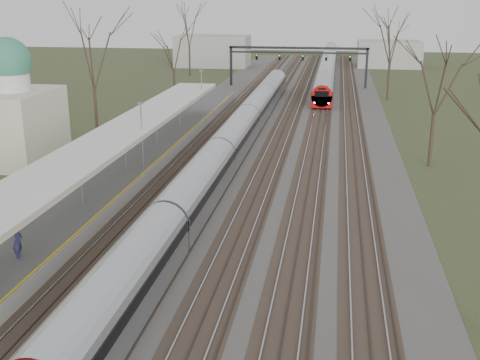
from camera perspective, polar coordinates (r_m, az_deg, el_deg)
The scene contains 9 objects.
track_bed at distance 64.01m, azimuth 3.61°, elevation 5.00°, with size 24.00×160.00×0.22m.
platform at distance 49.07m, azimuth -9.34°, elevation 1.58°, with size 3.50×69.00×1.00m, color #9E9B93.
canopy at distance 44.12m, azimuth -11.37°, elevation 4.31°, with size 4.10×50.00×3.11m.
signal_gantry at distance 92.88m, azimuth 5.54°, elevation 11.75°, with size 21.00×0.59×6.08m.
tree_west_far at distance 60.22m, azimuth -13.87°, elevation 11.45°, with size 5.50×5.50×11.33m.
tree_east_far at distance 50.30m, azimuth 18.21°, elevation 9.23°, with size 5.00×5.00×10.30m.
train_near at distance 53.34m, azimuth -0.51°, elevation 4.14°, with size 2.62×75.21×3.05m.
train_far at distance 111.22m, azimuth 8.33°, elevation 10.74°, with size 2.62×75.21×3.05m.
passenger at distance 31.50m, azimuth -20.34°, elevation -5.42°, with size 0.69×0.45×1.89m, color navy.
Camera 1 is at (6.19, -7.31, 13.43)m, focal length 45.00 mm.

